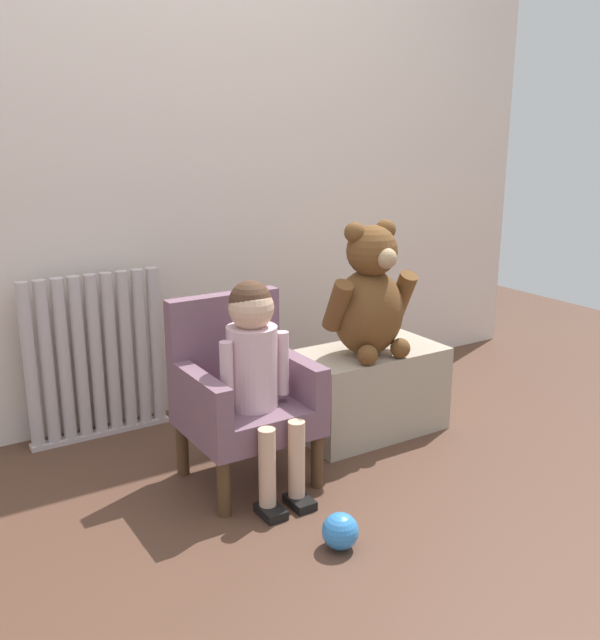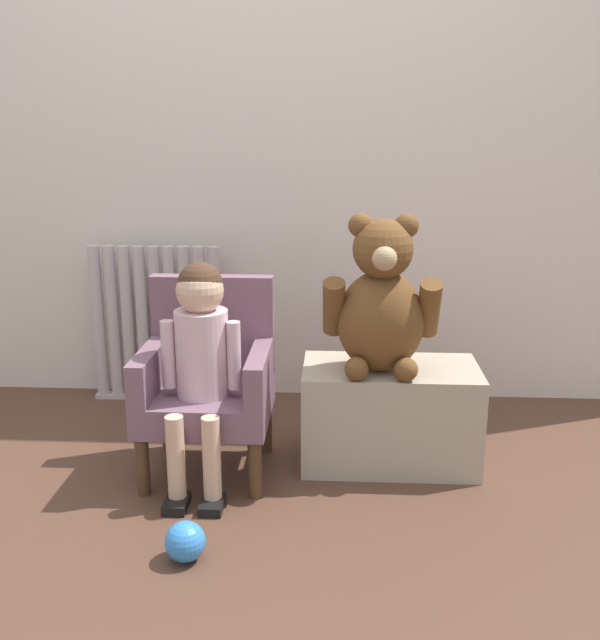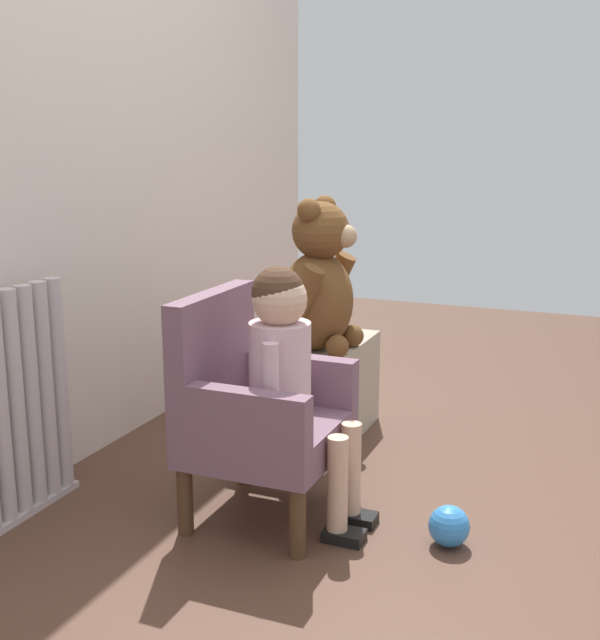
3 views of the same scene
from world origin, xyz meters
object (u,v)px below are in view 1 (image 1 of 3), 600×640
radiator (96,358)px  child_armchair (241,391)px  low_bench (369,390)px  child_figure (256,357)px  large_teddy_bear (370,297)px  toy_ball (340,531)px

radiator → child_armchair: 0.69m
radiator → low_bench: bearing=-29.8°
child_armchair → child_figure: size_ratio=0.88×
radiator → child_figure: bearing=-65.5°
large_teddy_bear → toy_ball: (-0.54, -0.58, -0.52)m
large_teddy_bear → child_armchair: bearing=-177.6°
low_bench → large_teddy_bear: size_ratio=1.14×
radiator → low_bench: (0.94, -0.54, -0.16)m
child_armchair → low_bench: 0.63m
low_bench → toy_ball: (-0.58, -0.63, -0.12)m
child_armchair → child_figure: child_figure is taller
child_figure → large_teddy_bear: large_teddy_bear is taller
child_figure → low_bench: (0.61, 0.18, -0.30)m
child_armchair → large_teddy_bear: 0.63m
child_armchair → toy_ball: child_armchair is taller
child_armchair → child_figure: (-0.00, -0.11, 0.15)m
child_figure → toy_ball: child_figure is taller
large_teddy_bear → toy_ball: bearing=-132.9°
large_teddy_bear → toy_ball: size_ratio=4.72×
radiator → child_figure: (0.33, -0.71, 0.14)m
toy_ball → child_armchair: bearing=93.1°
large_teddy_bear → child_figure: bearing=-167.0°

